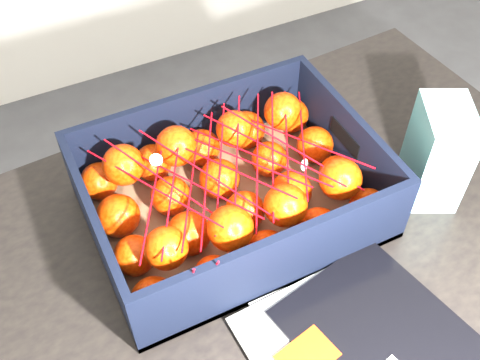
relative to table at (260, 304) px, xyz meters
name	(u,v)px	position (x,y,z in m)	size (l,w,h in m)	color
table	(260,304)	(0.00, 0.00, 0.00)	(1.25, 0.88, 0.75)	black
magazine_stack	(364,359)	(0.06, -0.19, 0.11)	(0.31, 0.32, 0.02)	silver
produce_crate	(232,196)	(0.01, 0.12, 0.14)	(0.44, 0.33, 0.13)	brown
clementine_heap	(231,189)	(0.01, 0.12, 0.16)	(0.42, 0.31, 0.12)	red
mesh_net	(230,169)	(0.00, 0.12, 0.21)	(0.37, 0.29, 0.09)	#BD0710
retail_carton	(438,153)	(0.33, 0.03, 0.18)	(0.08, 0.11, 0.17)	white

